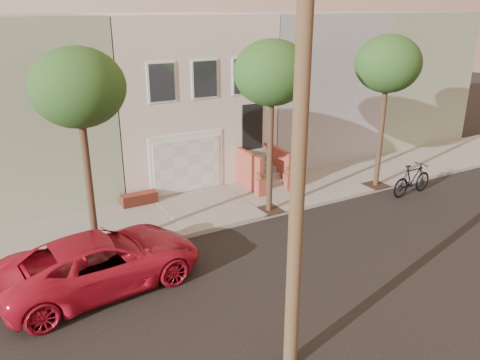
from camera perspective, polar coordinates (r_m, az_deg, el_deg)
ground at (r=14.99m, az=8.35°, el=-10.04°), size 90.00×90.00×0.00m
sidewalk at (r=18.99m, az=-1.47°, el=-2.86°), size 40.00×3.70×0.15m
house_row at (r=23.14m, az=-8.47°, el=10.32°), size 33.10×11.70×7.00m
tree_left at (r=14.44m, az=-18.73°, el=10.22°), size 2.70×2.57×6.30m
tree_mid at (r=16.90m, az=3.82°, el=12.49°), size 2.70×2.57×6.30m
tree_right at (r=20.41m, az=17.22°, el=12.97°), size 2.70×2.57×6.30m
pickup_truck at (r=14.02m, az=-16.16°, el=-9.30°), size 5.86×3.20×1.56m
motorcycle at (r=21.14m, az=19.84°, el=0.07°), size 2.28×0.78×1.35m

